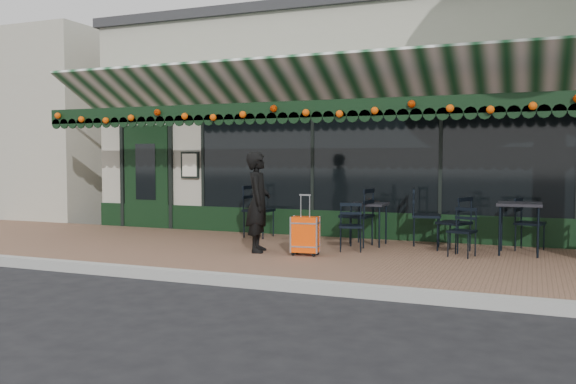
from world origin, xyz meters
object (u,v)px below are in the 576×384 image
at_px(chair_b_front, 351,227).
at_px(chair_a_left, 454,223).
at_px(cafe_table_b, 369,207).
at_px(woman, 258,202).
at_px(cafe_table_a, 520,208).
at_px(chair_a_front, 462,232).
at_px(chair_b_right, 426,216).
at_px(chair_a_right, 530,224).
at_px(chair_b_left, 357,217).
at_px(suitcase, 305,235).
at_px(chair_solo, 259,211).

bearing_deg(chair_b_front, chair_a_left, 4.55).
xyz_separation_m(cafe_table_b, chair_b_front, (-0.10, -0.75, -0.26)).
distance_m(woman, cafe_table_b, 2.01).
distance_m(cafe_table_a, chair_a_left, 1.02).
xyz_separation_m(chair_a_front, chair_b_right, (-0.70, 1.02, 0.12)).
height_order(woman, chair_a_right, woman).
xyz_separation_m(chair_a_left, chair_b_left, (-1.61, 0.00, 0.05)).
height_order(chair_a_left, chair_b_right, chair_b_right).
height_order(woman, chair_b_left, woman).
bearing_deg(suitcase, chair_a_right, 22.61).
height_order(cafe_table_a, cafe_table_b, cafe_table_a).
relative_size(suitcase, chair_b_left, 0.93).
relative_size(chair_b_left, chair_b_right, 1.01).
bearing_deg(chair_b_right, chair_b_front, 126.83).
height_order(chair_a_left, chair_a_right, chair_a_left).
bearing_deg(cafe_table_b, chair_a_left, -6.68).
bearing_deg(woman, chair_b_left, -64.17).
bearing_deg(chair_a_right, cafe_table_a, 176.50).
xyz_separation_m(cafe_table_b, chair_a_left, (1.44, -0.17, -0.20)).
bearing_deg(cafe_table_a, chair_a_front, -144.69).
bearing_deg(suitcase, chair_solo, 125.27).
bearing_deg(suitcase, chair_a_front, 11.93).
xyz_separation_m(chair_a_left, chair_a_right, (1.13, 0.55, -0.02)).
distance_m(cafe_table_a, chair_b_left, 2.60).
xyz_separation_m(woman, chair_a_left, (2.89, 1.22, -0.35)).
distance_m(woman, chair_a_front, 3.18).
relative_size(woman, cafe_table_a, 1.97).
height_order(chair_a_right, chair_a_front, chair_a_right).
height_order(cafe_table_b, chair_solo, chair_solo).
bearing_deg(chair_a_left, chair_solo, -71.88).
xyz_separation_m(cafe_table_a, chair_solo, (-4.62, 0.37, -0.23)).
bearing_deg(chair_b_right, cafe_table_b, 100.42).
distance_m(chair_a_right, chair_solo, 4.78).
bearing_deg(chair_b_left, chair_a_front, 80.69).
xyz_separation_m(cafe_table_a, chair_a_right, (0.15, 0.49, -0.29)).
xyz_separation_m(woman, cafe_table_b, (1.45, 1.39, -0.14)).
bearing_deg(chair_a_right, woman, 127.62).
bearing_deg(woman, cafe_table_b, -64.00).
bearing_deg(chair_a_left, cafe_table_a, 118.32).
bearing_deg(chair_solo, suitcase, -132.60).
distance_m(chair_a_front, chair_b_right, 1.25).
height_order(chair_a_left, chair_a_front, chair_a_left).
distance_m(suitcase, cafe_table_b, 1.62).
bearing_deg(chair_b_right, chair_solo, 81.30).
xyz_separation_m(suitcase, chair_a_left, (2.07, 1.29, 0.14)).
height_order(woman, chair_b_front, woman).
bearing_deg(cafe_table_b, suitcase, -113.05).
bearing_deg(chair_b_right, chair_a_front, -155.82).
relative_size(chair_a_front, chair_b_front, 0.97).
bearing_deg(cafe_table_a, chair_a_left, -176.52).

